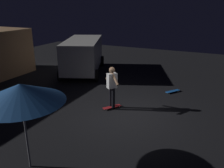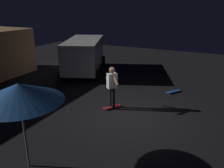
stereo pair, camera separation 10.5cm
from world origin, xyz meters
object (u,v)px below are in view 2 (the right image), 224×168
object	(u,v)px
skateboard_ridden	(112,107)
skateboard_spare	(173,91)
skater	(112,84)
patio_umbrella	(19,93)
parked_van	(84,54)

from	to	relation	value
skateboard_ridden	skateboard_spare	xyz separation A→B (m)	(2.91, -1.87, 0.00)
skateboard_ridden	skater	bearing A→B (deg)	180.00
patio_umbrella	skateboard_ridden	bearing A→B (deg)	-5.18
patio_umbrella	skateboard_spare	size ratio (longest dim) A/B	3.05
parked_van	skater	size ratio (longest dim) A/B	2.98
skateboard_ridden	skateboard_spare	bearing A→B (deg)	-32.78
skater	parked_van	bearing A→B (deg)	43.70
skateboard_ridden	skater	world-z (taller)	skater
parked_van	patio_umbrella	bearing A→B (deg)	-156.98
skater	skateboard_spare	bearing A→B (deg)	-32.78
parked_van	patio_umbrella	distance (m)	9.03
parked_van	skateboard_ridden	bearing A→B (deg)	-136.30
patio_umbrella	skateboard_ridden	xyz separation A→B (m)	(4.19, -0.38, -2.02)
patio_umbrella	skateboard_ridden	size ratio (longest dim) A/B	3.08
parked_van	skateboard_ridden	world-z (taller)	parked_van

